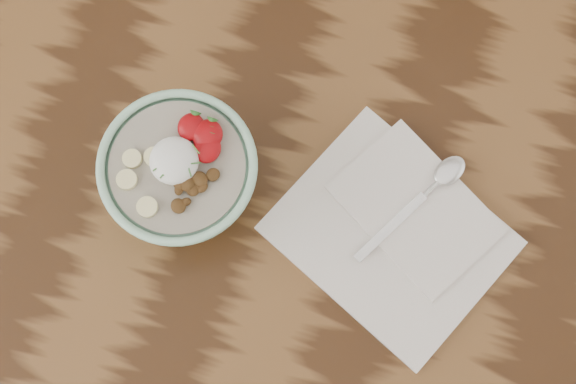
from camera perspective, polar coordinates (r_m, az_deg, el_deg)
The scene contains 4 objects.
table at distance 107.66cm, azimuth -4.65°, elevation -2.81°, with size 160.00×90.00×75.00cm.
breakfast_bowl at distance 93.75cm, azimuth -7.58°, elevation 1.32°, with size 18.15×18.15×12.38cm.
napkin at distance 98.11cm, azimuth 7.67°, elevation -2.68°, with size 32.05×29.61×1.58cm.
spoon at distance 98.61cm, azimuth 10.41°, elevation 0.50°, with size 10.65×16.76×0.95cm.
Camera 1 is at (13.68, -14.40, 171.51)cm, focal length 50.00 mm.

